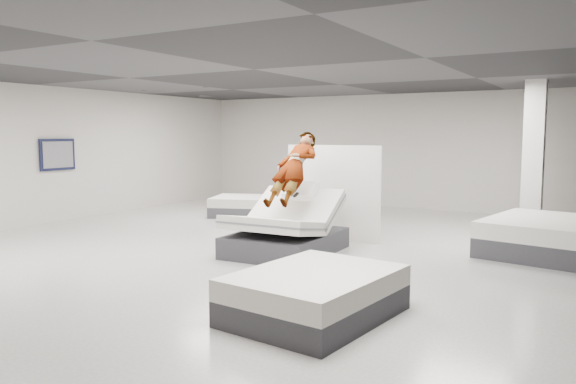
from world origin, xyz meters
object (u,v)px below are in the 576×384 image
object	(u,v)px
flat_bed_right_far	(543,236)
flat_bed_left_far	(249,206)
wall_poster	(57,155)
hero_bed	(286,231)
person	(294,179)
column	(533,157)
flat_bed_right_near	(315,295)
remote	(296,195)
divider_panel	(332,192)

from	to	relation	value
flat_bed_right_far	flat_bed_left_far	bearing A→B (deg)	170.52
flat_bed_right_far	wall_poster	xyz separation A→B (m)	(-10.39, -1.88, 1.29)
hero_bed	wall_poster	size ratio (longest dim) A/B	2.26
person	column	size ratio (longest dim) A/B	0.57
flat_bed_right_near	column	bearing A→B (deg)	78.88
flat_bed_right_near	flat_bed_left_far	bearing A→B (deg)	129.64
remote	flat_bed_left_far	world-z (taller)	remote
column	flat_bed_right_far	bearing A→B (deg)	-77.89
person	remote	distance (m)	0.47
remote	flat_bed_left_far	xyz separation A→B (m)	(-3.31, 3.41, -0.80)
divider_panel	person	bearing A→B (deg)	-91.50
flat_bed_right_far	flat_bed_right_near	world-z (taller)	flat_bed_right_far
flat_bed_left_far	remote	bearing A→B (deg)	-45.84
remote	divider_panel	distance (m)	1.71
divider_panel	flat_bed_left_far	xyz separation A→B (m)	(-3.19, 1.71, -0.69)
hero_bed	flat_bed_left_far	size ratio (longest dim) A/B	1.01
person	flat_bed_right_far	world-z (taller)	person
hero_bed	column	bearing A→B (deg)	51.36
wall_poster	hero_bed	bearing A→B (deg)	-2.96
person	column	world-z (taller)	column
hero_bed	person	size ratio (longest dim) A/B	1.18
flat_bed_right_near	divider_panel	bearing A→B (deg)	113.50
person	flat_bed_right_far	bearing A→B (deg)	23.44
remote	wall_poster	size ratio (longest dim) A/B	0.15
hero_bed	column	distance (m)	5.68
flat_bed_right_far	flat_bed_left_far	distance (m)	7.11
flat_bed_left_far	divider_panel	bearing A→B (deg)	-28.22
person	hero_bed	bearing A→B (deg)	-90.00
remote	wall_poster	distance (m)	6.72
person	remote	bearing A→B (deg)	-57.85
column	wall_poster	size ratio (longest dim) A/B	3.37
wall_poster	column	bearing A→B (deg)	21.93
person	divider_panel	world-z (taller)	person
hero_bed	divider_panel	bearing A→B (deg)	86.63
person	flat_bed_left_far	bearing A→B (deg)	132.71
flat_bed_left_far	column	distance (m)	6.76
hero_bed	remote	world-z (taller)	hero_bed
flat_bed_left_far	flat_bed_right_far	bearing A→B (deg)	-9.48
remote	divider_panel	size ratio (longest dim) A/B	0.07
remote	flat_bed_right_far	bearing A→B (deg)	28.86
wall_poster	flat_bed_left_far	bearing A→B (deg)	42.11
remote	wall_poster	world-z (taller)	wall_poster
hero_bed	wall_poster	world-z (taller)	wall_poster
flat_bed_right_near	flat_bed_right_far	bearing A→B (deg)	69.73
hero_bed	flat_bed_right_near	world-z (taller)	hero_bed
hero_bed	flat_bed_left_far	world-z (taller)	hero_bed
flat_bed_right_far	flat_bed_left_far	xyz separation A→B (m)	(-7.01, 1.17, -0.07)
hero_bed	person	distance (m)	0.95
flat_bed_left_far	hero_bed	bearing A→B (deg)	-47.57
person	flat_bed_left_far	world-z (taller)	person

